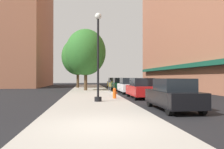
{
  "coord_description": "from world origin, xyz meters",
  "views": [
    {
      "loc": [
        -0.5,
        -7.49,
        1.72
      ],
      "look_at": [
        2.88,
        22.23,
        2.09
      ],
      "focal_mm": 36.59,
      "sensor_mm": 36.0,
      "label": 1
    }
  ],
  "objects_px": {
    "parking_meter_near": "(109,84)",
    "car_white": "(128,86)",
    "tree_near": "(86,52)",
    "tree_mid": "(78,57)",
    "car_yellow": "(114,83)",
    "car_red": "(141,88)",
    "lamppost": "(98,55)",
    "car_green": "(119,84)",
    "car_black": "(173,95)",
    "fire_hydrant": "(115,93)",
    "parking_meter_far": "(110,85)"
  },
  "relations": [
    {
      "from": "fire_hydrant",
      "to": "lamppost",
      "type": "bearing_deg",
      "value": -123.51
    },
    {
      "from": "tree_mid",
      "to": "car_yellow",
      "type": "relative_size",
      "value": 1.8
    },
    {
      "from": "car_white",
      "to": "car_green",
      "type": "bearing_deg",
      "value": 91.68
    },
    {
      "from": "car_white",
      "to": "tree_near",
      "type": "bearing_deg",
      "value": 139.09
    },
    {
      "from": "car_red",
      "to": "tree_near",
      "type": "bearing_deg",
      "value": 113.78
    },
    {
      "from": "parking_meter_near",
      "to": "car_red",
      "type": "distance_m",
      "value": 7.4
    },
    {
      "from": "parking_meter_near",
      "to": "tree_near",
      "type": "relative_size",
      "value": 0.17
    },
    {
      "from": "parking_meter_near",
      "to": "car_black",
      "type": "relative_size",
      "value": 0.3
    },
    {
      "from": "parking_meter_far",
      "to": "tree_mid",
      "type": "xyz_separation_m",
      "value": [
        -3.83,
        11.78,
        4.01
      ]
    },
    {
      "from": "fire_hydrant",
      "to": "parking_meter_far",
      "type": "relative_size",
      "value": 0.6
    },
    {
      "from": "lamppost",
      "to": "car_green",
      "type": "bearing_deg",
      "value": 76.47
    },
    {
      "from": "fire_hydrant",
      "to": "car_yellow",
      "type": "xyz_separation_m",
      "value": [
        2.35,
        19.92,
        0.29
      ]
    },
    {
      "from": "lamppost",
      "to": "car_red",
      "type": "relative_size",
      "value": 1.37
    },
    {
      "from": "fire_hydrant",
      "to": "parking_meter_far",
      "type": "height_order",
      "value": "parking_meter_far"
    },
    {
      "from": "fire_hydrant",
      "to": "parking_meter_far",
      "type": "xyz_separation_m",
      "value": [
        0.4,
        6.82,
        0.43
      ]
    },
    {
      "from": "parking_meter_far",
      "to": "car_green",
      "type": "relative_size",
      "value": 0.3
    },
    {
      "from": "fire_hydrant",
      "to": "tree_mid",
      "type": "bearing_deg",
      "value": 100.47
    },
    {
      "from": "lamppost",
      "to": "tree_mid",
      "type": "relative_size",
      "value": 0.76
    },
    {
      "from": "parking_meter_near",
      "to": "car_yellow",
      "type": "bearing_deg",
      "value": 80.49
    },
    {
      "from": "car_black",
      "to": "fire_hydrant",
      "type": "bearing_deg",
      "value": 112.49
    },
    {
      "from": "lamppost",
      "to": "car_white",
      "type": "height_order",
      "value": "lamppost"
    },
    {
      "from": "parking_meter_far",
      "to": "car_black",
      "type": "bearing_deg",
      "value": -81.2
    },
    {
      "from": "parking_meter_near",
      "to": "tree_near",
      "type": "bearing_deg",
      "value": 132.57
    },
    {
      "from": "car_black",
      "to": "car_yellow",
      "type": "bearing_deg",
      "value": 90.36
    },
    {
      "from": "lamppost",
      "to": "parking_meter_far",
      "type": "relative_size",
      "value": 4.5
    },
    {
      "from": "tree_near",
      "to": "car_yellow",
      "type": "relative_size",
      "value": 1.76
    },
    {
      "from": "lamppost",
      "to": "parking_meter_near",
      "type": "distance_m",
      "value": 10.73
    },
    {
      "from": "parking_meter_near",
      "to": "tree_near",
      "type": "height_order",
      "value": "tree_near"
    },
    {
      "from": "lamppost",
      "to": "car_yellow",
      "type": "relative_size",
      "value": 1.37
    },
    {
      "from": "parking_meter_far",
      "to": "car_yellow",
      "type": "distance_m",
      "value": 13.24
    },
    {
      "from": "tree_near",
      "to": "lamppost",
      "type": "bearing_deg",
      "value": -86.33
    },
    {
      "from": "car_green",
      "to": "car_yellow",
      "type": "xyz_separation_m",
      "value": [
        0.0,
        6.56,
        0.0
      ]
    },
    {
      "from": "car_white",
      "to": "car_green",
      "type": "distance_m",
      "value": 6.43
    },
    {
      "from": "lamppost",
      "to": "tree_near",
      "type": "bearing_deg",
      "value": 93.67
    },
    {
      "from": "car_white",
      "to": "car_yellow",
      "type": "bearing_deg",
      "value": 91.68
    },
    {
      "from": "parking_meter_near",
      "to": "car_white",
      "type": "distance_m",
      "value": 2.38
    },
    {
      "from": "parking_meter_near",
      "to": "car_green",
      "type": "relative_size",
      "value": 0.3
    },
    {
      "from": "lamppost",
      "to": "car_green",
      "type": "height_order",
      "value": "lamppost"
    },
    {
      "from": "parking_meter_near",
      "to": "car_white",
      "type": "height_order",
      "value": "car_white"
    },
    {
      "from": "fire_hydrant",
      "to": "car_green",
      "type": "distance_m",
      "value": 13.57
    },
    {
      "from": "car_yellow",
      "to": "lamppost",
      "type": "bearing_deg",
      "value": -97.3
    },
    {
      "from": "car_red",
      "to": "car_white",
      "type": "bearing_deg",
      "value": 89.24
    },
    {
      "from": "car_yellow",
      "to": "parking_meter_far",
      "type": "bearing_deg",
      "value": -96.19
    },
    {
      "from": "car_black",
      "to": "car_green",
      "type": "distance_m",
      "value": 19.13
    },
    {
      "from": "fire_hydrant",
      "to": "parking_meter_near",
      "type": "distance_m",
      "value": 8.3
    },
    {
      "from": "car_yellow",
      "to": "fire_hydrant",
      "type": "bearing_deg",
      "value": -94.43
    },
    {
      "from": "car_yellow",
      "to": "car_black",
      "type": "bearing_deg",
      "value": -87.72
    },
    {
      "from": "car_red",
      "to": "car_green",
      "type": "height_order",
      "value": "same"
    },
    {
      "from": "car_black",
      "to": "car_yellow",
      "type": "xyz_separation_m",
      "value": [
        0.0,
        25.69,
        0.0
      ]
    },
    {
      "from": "parking_meter_near",
      "to": "tree_near",
      "type": "distance_m",
      "value": 5.46
    }
  ]
}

